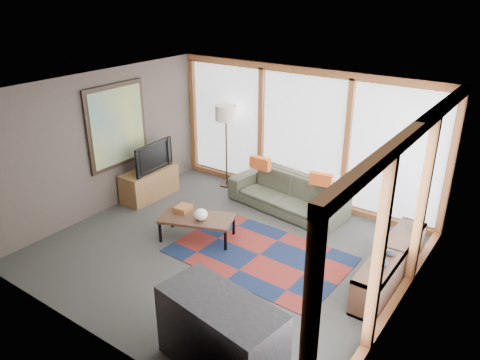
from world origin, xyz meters
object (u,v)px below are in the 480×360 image
Objects in this scene: coffee_table at (197,228)px; tv_console at (150,183)px; bookshelf at (390,265)px; floor_lamp at (226,146)px; bar_counter at (221,335)px; television at (150,156)px; sofa at (287,193)px.

tv_console is (-1.83, 0.71, 0.10)m from coffee_table.
floor_lamp is at bearing 160.58° from bookshelf.
bar_counter reaches higher than tv_console.
television is 0.70× the size of bar_counter.
sofa is at bearing 154.16° from bookshelf.
bar_counter is at bearing -35.22° from tv_console.
television is at bearing -148.24° from sofa.
television reaches higher than tv_console.
coffee_table is 1.97m from tv_console.
coffee_table is 2.04m from television.
bookshelf is (3.98, -1.40, -0.60)m from floor_lamp.
television is (0.06, 0.02, 0.58)m from tv_console.
bar_counter is (2.99, -4.11, -0.41)m from floor_lamp.
bar_counter reaches higher than bookshelf.
tv_console is 0.83× the size of bar_counter.
floor_lamp is at bearing -35.78° from television.
bookshelf is 2.89m from bar_counter.
tv_console is at bearing 158.83° from coffee_table.
television reaches higher than bookshelf.
tv_console reaches higher than coffee_table.
tv_console is at bearing -123.49° from floor_lamp.
bookshelf reaches higher than coffee_table.
bookshelf is (3.05, 0.67, 0.07)m from coffee_table.
tv_console is at bearing 153.25° from bar_counter.
bookshelf is at bearing -0.48° from tv_console.
floor_lamp is 1.58m from television.
tv_console is 0.59m from television.
coffee_table is 1.20× the size of television.
bookshelf is 4.88m from tv_console.
bar_counter is (1.38, -3.86, 0.12)m from sofa.
bar_counter is at bearing -53.95° from floor_lamp.
television reaches higher than bar_counter.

